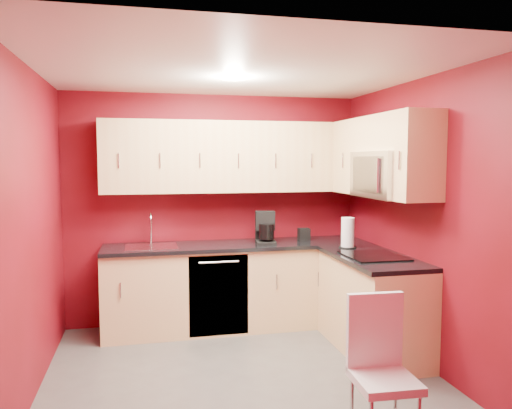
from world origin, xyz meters
name	(u,v)px	position (x,y,z in m)	size (l,w,h in m)	color
floor	(241,375)	(0.00, 0.00, 0.00)	(3.20, 3.20, 0.00)	#504E4B
ceiling	(240,70)	(0.00, 0.00, 2.50)	(3.20, 3.20, 0.00)	white
wall_back	(215,209)	(0.00, 1.50, 1.25)	(3.20, 3.20, 0.00)	maroon
wall_front	(296,264)	(0.00, -1.50, 1.25)	(3.20, 3.20, 0.00)	maroon
wall_left	(30,233)	(-1.60, 0.00, 1.25)	(3.00, 3.00, 0.00)	maroon
wall_right	(418,221)	(1.60, 0.00, 1.25)	(3.00, 3.00, 0.00)	maroon
base_cabinets_back	(238,287)	(0.20, 1.20, 0.43)	(2.80, 0.60, 0.87)	#D8BC7B
base_cabinets_right	(372,305)	(1.30, 0.25, 0.43)	(0.60, 1.30, 0.87)	#D8BC7B
countertop_back	(238,245)	(0.20, 1.19, 0.89)	(2.80, 0.63, 0.04)	black
countertop_right	(372,258)	(1.29, 0.23, 0.89)	(0.63, 1.27, 0.04)	black
upper_cabinets_back	(235,157)	(0.20, 1.32, 1.83)	(2.80, 0.35, 0.75)	#D5B378
upper_cabinets_right	(378,150)	(1.42, 0.44, 1.89)	(0.35, 1.55, 0.75)	#D5B378
microwave	(387,175)	(1.39, 0.20, 1.66)	(0.42, 0.76, 0.42)	silver
cooktop	(374,256)	(1.28, 0.20, 0.92)	(0.50, 0.55, 0.01)	black
sink	(151,243)	(-0.70, 1.20, 0.94)	(0.52, 0.42, 0.35)	silver
dishwasher_front	(219,295)	(-0.05, 0.91, 0.43)	(0.60, 0.02, 0.82)	black
downlight	(234,78)	(0.00, 0.30, 2.48)	(0.20, 0.20, 0.01)	white
coffee_maker	(266,228)	(0.48, 1.09, 1.08)	(0.20, 0.27, 0.34)	black
napkin_holder	(304,234)	(0.96, 1.25, 0.97)	(0.12, 0.12, 0.13)	black
paper_towel	(348,233)	(1.23, 0.69, 1.06)	(0.17, 0.17, 0.31)	silver
dining_chair	(385,373)	(0.68, -1.20, 0.46)	(0.38, 0.39, 0.93)	silver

